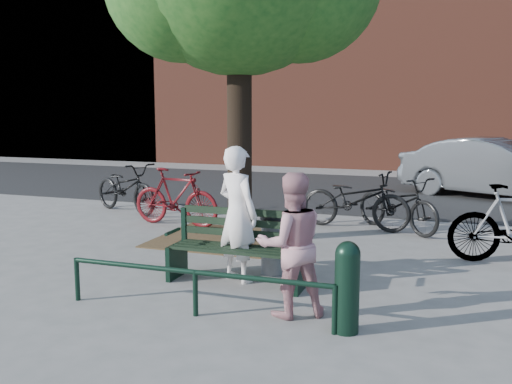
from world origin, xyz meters
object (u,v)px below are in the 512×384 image
at_px(bollard, 347,284).
at_px(litter_bin, 274,244).
at_px(bicycle_c, 355,200).
at_px(parked_car, 495,168).
at_px(person_left, 238,214).
at_px(person_right, 291,245).
at_px(park_bench, 239,245).

bearing_deg(bollard, litter_bin, 127.04).
height_order(bicycle_c, parked_car, parked_car).
height_order(person_left, person_right, person_left).
bearing_deg(person_right, litter_bin, -96.97).
bearing_deg(park_bench, bicycle_c, 77.25).
height_order(park_bench, bollard, park_bench).
height_order(person_left, bollard, person_left).
height_order(person_right, parked_car, person_right).
distance_m(person_left, parked_car, 9.08).
xyz_separation_m(person_left, bicycle_c, (0.88, 3.65, -0.33)).
height_order(person_right, bicycle_c, person_right).
bearing_deg(litter_bin, person_left, -127.74).
distance_m(park_bench, parked_car, 9.13).
bearing_deg(person_left, park_bench, 145.83).
relative_size(park_bench, bicycle_c, 0.85).
bearing_deg(person_right, bicycle_c, -119.74).
distance_m(person_right, bollard, 0.76).
distance_m(person_left, litter_bin, 0.73).
height_order(bollard, litter_bin, bollard).
bearing_deg(bicycle_c, person_left, 175.86).
xyz_separation_m(person_right, bollard, (0.65, -0.28, -0.28)).
distance_m(person_right, parked_car, 9.70).
bearing_deg(bicycle_c, parked_car, -19.42).
bearing_deg(bicycle_c, litter_bin, 179.98).
bearing_deg(person_right, park_bench, -74.93).
distance_m(person_left, bicycle_c, 3.77).
relative_size(person_left, bicycle_c, 0.85).
xyz_separation_m(person_left, person_right, (0.99, -0.98, -0.10)).
height_order(person_right, bollard, person_right).
height_order(park_bench, parked_car, parked_car).
relative_size(park_bench, parked_car, 0.39).
distance_m(bollard, parked_car, 9.82).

